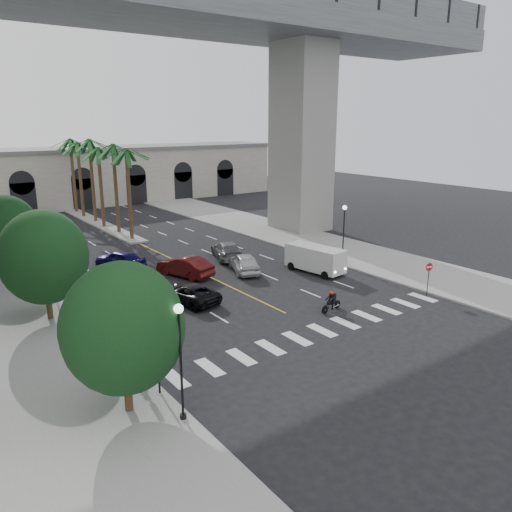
{
  "coord_description": "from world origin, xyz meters",
  "views": [
    {
      "loc": [
        -19.89,
        -21.96,
        12.46
      ],
      "look_at": [
        0.45,
        6.0,
        3.01
      ],
      "focal_mm": 35.0,
      "sensor_mm": 36.0,
      "label": 1
    }
  ],
  "objects": [
    {
      "name": "traffic_signal_far",
      "position": [
        -11.3,
        1.5,
        2.51
      ],
      "size": [
        0.25,
        0.18,
        3.65
      ],
      "color": "black",
      "rests_on": "ground"
    },
    {
      "name": "lamp_post_right",
      "position": [
        11.4,
        8.0,
        3.22
      ],
      "size": [
        0.4,
        0.4,
        5.35
      ],
      "color": "black",
      "rests_on": "ground"
    },
    {
      "name": "palm_d",
      "position": [
        0.15,
        40.0,
        9.65
      ],
      "size": [
        3.2,
        3.2,
        10.9
      ],
      "color": "#47331E",
      "rests_on": "ground"
    },
    {
      "name": "motorcycle_rider",
      "position": [
        2.79,
        0.53,
        0.64
      ],
      "size": [
        1.96,
        0.57,
        1.42
      ],
      "rotation": [
        0.0,
        0.0,
        0.17
      ],
      "color": "black",
      "rests_on": "ground"
    },
    {
      "name": "traffic_signal_near",
      "position": [
        -11.3,
        -2.5,
        2.51
      ],
      "size": [
        0.25,
        0.18,
        3.65
      ],
      "color": "black",
      "rests_on": "ground"
    },
    {
      "name": "street_tree_mid",
      "position": [
        -13.0,
        10.0,
        4.21
      ],
      "size": [
        5.44,
        5.44,
        7.21
      ],
      "color": "#382616",
      "rests_on": "ground"
    },
    {
      "name": "street_tree_near",
      "position": [
        -13.0,
        -3.0,
        4.02
      ],
      "size": [
        5.2,
        5.2,
        6.89
      ],
      "color": "#382616",
      "rests_on": "ground"
    },
    {
      "name": "palm_c",
      "position": [
        -0.2,
        36.0,
        8.91
      ],
      "size": [
        3.2,
        3.2,
        10.1
      ],
      "color": "#47331E",
      "rests_on": "ground"
    },
    {
      "name": "lamp_post_left_far",
      "position": [
        -11.4,
        16.0,
        3.22
      ],
      "size": [
        0.4,
        0.4,
        5.35
      ],
      "color": "black",
      "rests_on": "ground"
    },
    {
      "name": "median",
      "position": [
        0.0,
        38.0,
        0.1
      ],
      "size": [
        2.0,
        24.0,
        0.2
      ],
      "primitive_type": "cube",
      "color": "gray",
      "rests_on": "ground"
    },
    {
      "name": "bridge",
      "position": [
        3.42,
        22.0,
        18.51
      ],
      "size": [
        75.0,
        13.0,
        26.0
      ],
      "color": "gray",
      "rests_on": "ground"
    },
    {
      "name": "sidewalk_right",
      "position": [
        15.0,
        15.0,
        0.07
      ],
      "size": [
        8.0,
        100.0,
        0.15
      ],
      "primitive_type": "cube",
      "color": "gray",
      "rests_on": "ground"
    },
    {
      "name": "car_d",
      "position": [
        4.26,
        15.84,
        0.79
      ],
      "size": [
        3.98,
        5.89,
        1.58
      ],
      "primitive_type": "imported",
      "rotation": [
        0.0,
        0.0,
        2.79
      ],
      "color": "slate",
      "rests_on": "ground"
    },
    {
      "name": "car_e",
      "position": [
        -4.98,
        18.54,
        0.82
      ],
      "size": [
        3.64,
        5.22,
        1.65
      ],
      "primitive_type": "imported",
      "rotation": [
        0.0,
        0.0,
        3.53
      ],
      "color": "#12104E",
      "rests_on": "ground"
    },
    {
      "name": "palm_f",
      "position": [
        0.2,
        48.0,
        9.46
      ],
      "size": [
        3.2,
        3.2,
        10.7
      ],
      "color": "#47331E",
      "rests_on": "ground"
    },
    {
      "name": "street_tree_far",
      "position": [
        -13.0,
        22.0,
        3.9
      ],
      "size": [
        5.04,
        5.04,
        6.68
      ],
      "color": "#382616",
      "rests_on": "ground"
    },
    {
      "name": "cargo_van",
      "position": [
        7.92,
        7.74,
        1.24
      ],
      "size": [
        2.69,
        5.43,
        2.22
      ],
      "rotation": [
        0.0,
        0.0,
        0.14
      ],
      "color": "silver",
      "rests_on": "ground"
    },
    {
      "name": "palm_a",
      "position": [
        0.0,
        28.0,
        9.1
      ],
      "size": [
        3.2,
        3.2,
        10.3
      ],
      "color": "#47331E",
      "rests_on": "ground"
    },
    {
      "name": "ground",
      "position": [
        0.0,
        0.0,
        0.0
      ],
      "size": [
        140.0,
        140.0,
        0.0
      ],
      "primitive_type": "plane",
      "color": "black",
      "rests_on": "ground"
    },
    {
      "name": "palm_b",
      "position": [
        0.1,
        32.0,
        9.37
      ],
      "size": [
        3.2,
        3.2,
        10.6
      ],
      "color": "#47331E",
      "rests_on": "ground"
    },
    {
      "name": "pedestrian_a",
      "position": [
        -11.5,
        0.32,
        1.07
      ],
      "size": [
        0.79,
        0.68,
        1.83
      ],
      "primitive_type": "imported",
      "rotation": [
        0.0,
        0.0,
        0.44
      ],
      "color": "black",
      "rests_on": "sidewalk_left"
    },
    {
      "name": "car_b",
      "position": [
        -1.5,
        13.23,
        0.84
      ],
      "size": [
        3.26,
        5.39,
        1.68
      ],
      "primitive_type": "imported",
      "rotation": [
        0.0,
        0.0,
        3.45
      ],
      "color": "#4C100F",
      "rests_on": "ground"
    },
    {
      "name": "sidewalk_left",
      "position": [
        -15.0,
        15.0,
        0.07
      ],
      "size": [
        8.0,
        100.0,
        0.15
      ],
      "primitive_type": "cube",
      "color": "gray",
      "rests_on": "ground"
    },
    {
      "name": "lamp_post_left_near",
      "position": [
        -11.4,
        -5.0,
        3.22
      ],
      "size": [
        0.4,
        0.4,
        5.35
      ],
      "color": "black",
      "rests_on": "ground"
    },
    {
      "name": "do_not_enter_sign",
      "position": [
        10.5,
        -1.46,
        1.83
      ],
      "size": [
        0.61,
        0.19,
        2.53
      ],
      "rotation": [
        0.0,
        0.0,
        -0.26
      ],
      "color": "black",
      "rests_on": "ground"
    },
    {
      "name": "car_c",
      "position": [
        -4.22,
        7.6,
        0.68
      ],
      "size": [
        3.26,
        5.27,
        1.36
      ],
      "primitive_type": "imported",
      "rotation": [
        0.0,
        0.0,
        3.36
      ],
      "color": "black",
      "rests_on": "ground"
    },
    {
      "name": "pier_building",
      "position": [
        0.0,
        55.0,
        4.27
      ],
      "size": [
        71.0,
        10.5,
        8.5
      ],
      "color": "beige",
      "rests_on": "ground"
    },
    {
      "name": "palm_e",
      "position": [
        -0.1,
        44.0,
        9.19
      ],
      "size": [
        3.2,
        3.2,
        10.4
      ],
      "color": "#47331E",
      "rests_on": "ground"
    },
    {
      "name": "car_a",
      "position": [
        3.12,
        11.32,
        0.82
      ],
      "size": [
        3.54,
        5.18,
        1.64
      ],
      "primitive_type": "imported",
      "rotation": [
        0.0,
        0.0,
        2.77
      ],
      "color": "silver",
      "rests_on": "ground"
    }
  ]
}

